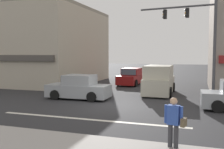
# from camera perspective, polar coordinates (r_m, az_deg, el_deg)

# --- Properties ---
(ground_plane) EXTENTS (120.00, 120.00, 0.00)m
(ground_plane) POSITION_cam_1_polar(r_m,az_deg,el_deg) (15.22, 0.16, -6.66)
(ground_plane) COLOR #2B2B2D
(lane_marking_stripe) EXTENTS (9.00, 0.24, 0.01)m
(lane_marking_stripe) POSITION_cam_1_polar(r_m,az_deg,el_deg) (12.02, -5.12, -9.71)
(lane_marking_stripe) COLOR silver
(lane_marking_stripe) RESTS_ON ground
(building_left_block) EXTENTS (12.00, 12.06, 7.50)m
(building_left_block) POSITION_cam_1_polar(r_m,az_deg,el_deg) (28.78, -16.16, 5.96)
(building_left_block) COLOR #B7AD99
(building_left_block) RESTS_ON ground
(utility_pole_near_left) EXTENTS (1.40, 0.22, 8.38)m
(utility_pole_near_left) POSITION_cam_1_polar(r_m,az_deg,el_deg) (23.44, -14.29, 7.81)
(utility_pole_near_left) COLOR brown
(utility_pole_near_left) RESTS_ON ground
(traffic_light_mast) EXTENTS (4.86, 0.79, 6.20)m
(traffic_light_mast) POSITION_cam_1_polar(r_m,az_deg,el_deg) (17.51, 18.29, 8.31)
(traffic_light_mast) COLOR #47474C
(traffic_light_mast) RESTS_ON ground
(van_waiting_far) EXTENTS (2.09, 4.62, 2.11)m
(van_waiting_far) POSITION_cam_1_polar(r_m,az_deg,el_deg) (19.40, 10.20, -1.29)
(van_waiting_far) COLOR #B7B29E
(van_waiting_far) RESTS_ON ground
(sedan_crossing_center) EXTENTS (2.07, 4.19, 1.58)m
(sedan_crossing_center) POSITION_cam_1_polar(r_m,az_deg,el_deg) (25.04, 4.22, -0.59)
(sedan_crossing_center) COLOR maroon
(sedan_crossing_center) RESTS_ON ground
(sedan_parked_curbside) EXTENTS (4.12, 1.92, 1.58)m
(sedan_parked_curbside) POSITION_cam_1_polar(r_m,az_deg,el_deg) (17.31, -7.26, -2.94)
(sedan_parked_curbside) COLOR #999EA3
(sedan_parked_curbside) RESTS_ON ground
(pedestrian_foreground_with_bag) EXTENTS (0.67, 0.42, 1.67)m
(pedestrian_foreground_with_bag) POSITION_cam_1_polar(r_m,az_deg,el_deg) (8.12, 13.38, -9.93)
(pedestrian_foreground_with_bag) COLOR #333338
(pedestrian_foreground_with_bag) RESTS_ON ground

